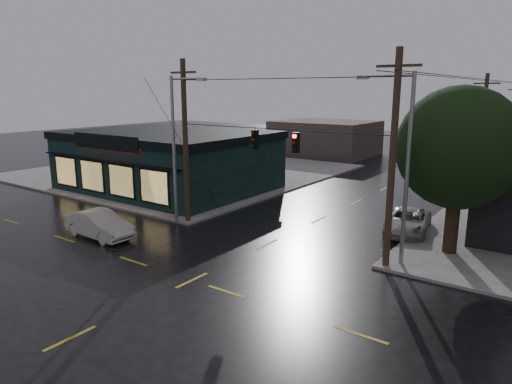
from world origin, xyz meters
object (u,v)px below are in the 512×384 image
Objects in this scene: sedan_cream at (99,224)px; corner_tree at (459,148)px; utility_pole_nw at (188,223)px; suv_silver at (408,221)px; utility_pole_ne at (385,268)px.

corner_tree is at bearing -61.55° from sedan_cream.
utility_pole_nw is at bearing -166.34° from corner_tree.
corner_tree reaches higher than suv_silver.
suv_silver is at bearing 27.09° from utility_pole_nw.
corner_tree is at bearing 60.91° from utility_pole_ne.
corner_tree reaches higher than sedan_cream.
utility_pole_ne is 2.16× the size of sedan_cream.
corner_tree reaches higher than utility_pole_nw.
utility_pole_ne is at bearing -91.13° from suv_silver.
sedan_cream reaches higher than suv_silver.
sedan_cream is (-17.09, -8.77, -4.75)m from corner_tree.
utility_pole_nw and utility_pole_ne have the same top height.
utility_pole_ne is 15.92m from sedan_cream.
utility_pole_nw reaches higher than suv_silver.
utility_pole_ne is at bearing -119.09° from corner_tree.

